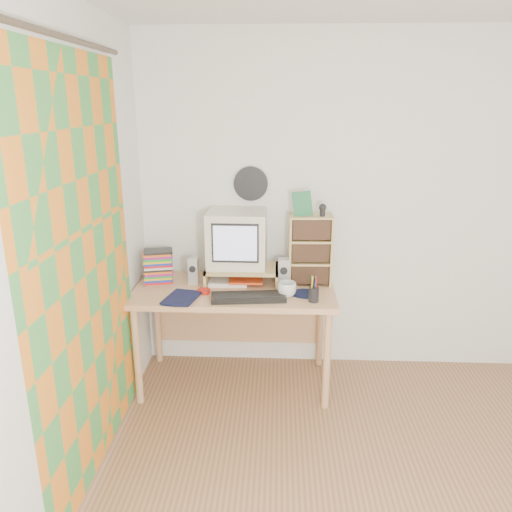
# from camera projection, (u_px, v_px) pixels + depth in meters

# --- Properties ---
(back_wall) EXTENTS (3.50, 0.00, 3.50)m
(back_wall) POSITION_uv_depth(u_px,v_px,m) (377.00, 209.00, 3.67)
(back_wall) COLOR white
(back_wall) RESTS_ON floor
(left_wall) EXTENTS (0.00, 3.50, 3.50)m
(left_wall) POSITION_uv_depth(u_px,v_px,m) (31.00, 291.00, 2.07)
(left_wall) COLOR white
(left_wall) RESTS_ON floor
(curtain) EXTENTS (0.00, 2.20, 2.20)m
(curtain) POSITION_uv_depth(u_px,v_px,m) (86.00, 275.00, 2.56)
(curtain) COLOR orange
(curtain) RESTS_ON left_wall
(wall_disc) EXTENTS (0.25, 0.02, 0.25)m
(wall_disc) POSITION_uv_depth(u_px,v_px,m) (251.00, 184.00, 3.63)
(wall_disc) COLOR black
(wall_disc) RESTS_ON back_wall
(desk) EXTENTS (1.40, 0.70, 0.75)m
(desk) POSITION_uv_depth(u_px,v_px,m) (235.00, 302.00, 3.61)
(desk) COLOR tan
(desk) RESTS_ON floor
(monitor_riser) EXTENTS (0.52, 0.30, 0.12)m
(monitor_riser) POSITION_uv_depth(u_px,v_px,m) (242.00, 271.00, 3.57)
(monitor_riser) COLOR tan
(monitor_riser) RESTS_ON desk
(crt_monitor) EXTENTS (0.42, 0.42, 0.39)m
(crt_monitor) POSITION_uv_depth(u_px,v_px,m) (237.00, 239.00, 3.56)
(crt_monitor) COLOR beige
(crt_monitor) RESTS_ON monitor_riser
(speaker_left) EXTENTS (0.07, 0.07, 0.19)m
(speaker_left) POSITION_uv_depth(u_px,v_px,m) (193.00, 271.00, 3.57)
(speaker_left) COLOR silver
(speaker_left) RESTS_ON desk
(speaker_right) EXTENTS (0.08, 0.08, 0.21)m
(speaker_right) POSITION_uv_depth(u_px,v_px,m) (284.00, 273.00, 3.50)
(speaker_right) COLOR silver
(speaker_right) RESTS_ON desk
(keyboard) EXTENTS (0.50, 0.21, 0.03)m
(keyboard) POSITION_uv_depth(u_px,v_px,m) (248.00, 297.00, 3.29)
(keyboard) COLOR black
(keyboard) RESTS_ON desk
(dvd_stack) EXTENTS (0.23, 0.19, 0.28)m
(dvd_stack) POSITION_uv_depth(u_px,v_px,m) (158.00, 263.00, 3.59)
(dvd_stack) COLOR brown
(dvd_stack) RESTS_ON desk
(cd_rack) EXTENTS (0.31, 0.17, 0.50)m
(cd_rack) POSITION_uv_depth(u_px,v_px,m) (310.00, 250.00, 3.52)
(cd_rack) COLOR tan
(cd_rack) RESTS_ON desk
(mug) EXTENTS (0.15, 0.15, 0.10)m
(mug) POSITION_uv_depth(u_px,v_px,m) (287.00, 289.00, 3.34)
(mug) COLOR silver
(mug) RESTS_ON desk
(diary) EXTENTS (0.27, 0.23, 0.05)m
(diary) POSITION_uv_depth(u_px,v_px,m) (168.00, 295.00, 3.32)
(diary) COLOR #0E1235
(diary) RESTS_ON desk
(mousepad) EXTENTS (0.23, 0.23, 0.00)m
(mousepad) POSITION_uv_depth(u_px,v_px,m) (305.00, 294.00, 3.39)
(mousepad) COLOR black
(mousepad) RESTS_ON desk
(pen_cup) EXTENTS (0.08, 0.08, 0.14)m
(pen_cup) POSITION_uv_depth(u_px,v_px,m) (314.00, 292.00, 3.25)
(pen_cup) COLOR black
(pen_cup) RESTS_ON desk
(papers) EXTENTS (0.28, 0.21, 0.04)m
(papers) POSITION_uv_depth(u_px,v_px,m) (235.00, 281.00, 3.59)
(papers) COLOR white
(papers) RESTS_ON desk
(red_box) EXTENTS (0.09, 0.07, 0.04)m
(red_box) POSITION_uv_depth(u_px,v_px,m) (204.00, 291.00, 3.40)
(red_box) COLOR red
(red_box) RESTS_ON desk
(game_box) EXTENTS (0.13, 0.03, 0.17)m
(game_box) POSITION_uv_depth(u_px,v_px,m) (302.00, 204.00, 3.40)
(game_box) COLOR #1C633A
(game_box) RESTS_ON cd_rack
(webcam) EXTENTS (0.05, 0.05, 0.09)m
(webcam) POSITION_uv_depth(u_px,v_px,m) (323.00, 210.00, 3.40)
(webcam) COLOR black
(webcam) RESTS_ON cd_rack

